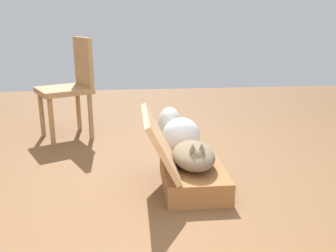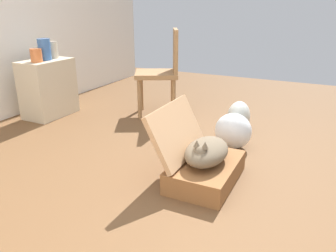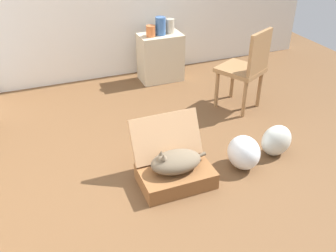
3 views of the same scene
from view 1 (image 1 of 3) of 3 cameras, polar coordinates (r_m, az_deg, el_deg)
ground_plane at (r=2.38m, az=-1.70°, el=-11.35°), size 7.68×7.68×0.00m
suitcase_base at (r=2.50m, az=3.98°, el=-7.96°), size 0.62×0.41×0.15m
suitcase_lid at (r=2.38m, az=-1.29°, el=-2.36°), size 0.62×0.22×0.38m
cat at (r=2.44m, az=4.06°, el=-4.62°), size 0.52×0.28×0.21m
plastic_bag_white at (r=3.09m, az=2.08°, el=-1.55°), size 0.29×0.32×0.31m
plastic_bag_clear at (r=3.45m, az=0.27°, el=0.41°), size 0.30×0.22×0.31m
chair at (r=3.60m, az=-14.98°, el=6.36°), size 0.58×0.60×0.95m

